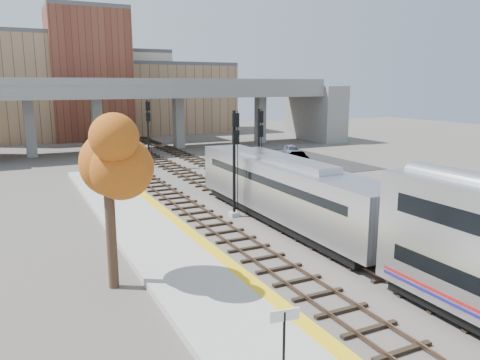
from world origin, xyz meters
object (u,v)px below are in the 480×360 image
locomotive (284,189)px  tree (107,155)px  car_b (299,157)px  car_c (292,151)px  signal_mast_mid (259,155)px  car_a (288,167)px  signal_mast_far (148,134)px  signal_mast_near (235,165)px

locomotive → tree: (-11.70, -4.93, 3.58)m
car_b → car_c: 4.69m
signal_mast_mid → car_a: size_ratio=2.09×
signal_mast_mid → signal_mast_far: size_ratio=0.97×
tree → car_a: 29.24m
signal_mast_near → signal_mast_mid: signal_mast_near is taller
locomotive → signal_mast_near: (-2.10, 2.83, 1.25)m
locomotive → car_c: (16.24, 24.45, -1.66)m
locomotive → car_b: size_ratio=5.77×
car_b → signal_mast_mid: bearing=-123.8°
car_a → tree: bearing=-132.4°
locomotive → car_a: size_ratio=5.76×
locomotive → tree: 13.19m
locomotive → car_b: bearing=54.4°
locomotive → tree: tree is taller
signal_mast_mid → car_b: size_ratio=2.09×
signal_mast_mid → tree: tree is taller
signal_mast_near → car_c: bearing=49.7°
signal_mast_mid → car_c: bearing=50.8°
tree → car_c: tree is taller
signal_mast_near → signal_mast_mid: 5.85m
tree → signal_mast_mid: bearing=41.0°
signal_mast_near → car_b: signal_mast_near is taller
signal_mast_near → car_a: signal_mast_near is taller
car_a → car_b: (4.99, 5.55, -0.02)m
tree → car_c: 40.88m
signal_mast_far → tree: bearing=-108.4°
car_a → locomotive: bearing=-118.0°
locomotive → car_a: locomotive is taller
locomotive → car_a: (9.44, 14.58, -1.67)m
tree → car_c: bearing=46.4°
locomotive → car_b: locomotive is taller
locomotive → car_a: bearing=57.1°
signal_mast_far → tree: size_ratio=0.90×
signal_mast_far → signal_mast_near: bearing=-90.0°
locomotive → signal_mast_far: 24.07m
signal_mast_far → car_c: signal_mast_far is taller
signal_mast_mid → signal_mast_near: bearing=-134.5°
signal_mast_near → car_a: bearing=45.5°
signal_mast_near → signal_mast_far: (0.00, 21.12, 0.03)m
signal_mast_near → tree: bearing=-141.1°
car_c → signal_mast_near: bearing=-114.2°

